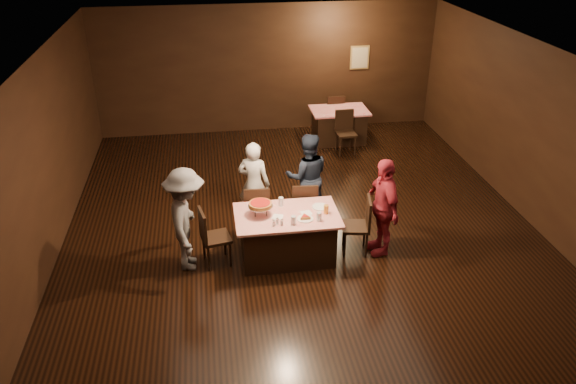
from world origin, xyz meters
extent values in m
plane|color=black|center=(0.00, 0.00, 0.00)|extent=(10.00, 10.00, 0.00)
cube|color=silver|center=(0.00, 0.00, 3.00)|extent=(8.00, 10.00, 0.04)
cube|color=black|center=(0.00, 5.00, 1.50)|extent=(8.00, 0.04, 3.00)
cube|color=black|center=(-4.00, 0.00, 1.50)|extent=(0.04, 10.00, 3.00)
cube|color=black|center=(4.00, 0.00, 1.50)|extent=(0.04, 10.00, 3.00)
cube|color=tan|center=(2.20, 4.97, 1.70)|extent=(0.46, 0.03, 0.56)
cube|color=beige|center=(2.20, 4.95, 1.70)|extent=(0.38, 0.01, 0.48)
cube|color=#A70F0B|center=(-0.38, -0.59, 0.39)|extent=(1.60, 1.00, 0.77)
cube|color=red|center=(1.52, 3.99, 0.39)|extent=(1.30, 0.90, 0.77)
cube|color=black|center=(-0.78, 0.16, 0.47)|extent=(0.43, 0.43, 0.95)
cube|color=black|center=(0.02, 0.16, 0.47)|extent=(0.45, 0.45, 0.95)
cube|color=black|center=(-1.48, -0.59, 0.47)|extent=(0.50, 0.50, 0.95)
cube|color=black|center=(0.72, -0.59, 0.47)|extent=(0.49, 0.49, 0.95)
cube|color=black|center=(1.52, 3.29, 0.47)|extent=(0.44, 0.44, 0.95)
cube|color=black|center=(1.52, 4.59, 0.47)|extent=(0.45, 0.45, 0.95)
imported|color=silver|center=(-0.78, 0.53, 0.76)|extent=(0.65, 0.54, 1.52)
imported|color=#192133|center=(0.16, 0.62, 0.79)|extent=(0.80, 0.64, 1.58)
imported|color=slate|center=(-1.90, -0.61, 0.82)|extent=(0.64, 1.08, 1.64)
imported|color=#AE2739|center=(1.12, -0.64, 0.81)|extent=(0.50, 0.99, 1.62)
cylinder|color=black|center=(-0.78, -0.44, 0.84)|extent=(0.01, 0.01, 0.15)
cylinder|color=black|center=(-0.87, -0.59, 0.84)|extent=(0.01, 0.01, 0.15)
cylinder|color=black|center=(-0.69, -0.59, 0.84)|extent=(0.01, 0.01, 0.15)
cylinder|color=silver|center=(-0.78, -0.54, 0.93)|extent=(0.38, 0.38, 0.01)
cylinder|color=#B27233|center=(-0.78, -0.54, 0.96)|extent=(0.35, 0.35, 0.05)
cylinder|color=#A5140C|center=(-0.78, -0.54, 0.98)|extent=(0.30, 0.30, 0.01)
cylinder|color=white|center=(-0.13, -0.77, 0.78)|extent=(0.25, 0.25, 0.01)
cylinder|color=#B27233|center=(-0.13, -0.77, 0.81)|extent=(0.18, 0.18, 0.04)
cylinder|color=#A5140C|center=(-0.13, -0.77, 0.83)|extent=(0.14, 0.14, 0.01)
cylinder|color=white|center=(0.17, -0.44, 0.78)|extent=(0.25, 0.25, 0.01)
cylinder|color=silver|center=(-0.33, -0.89, 0.84)|extent=(0.08, 0.08, 0.14)
cylinder|color=silver|center=(0.07, -0.84, 0.84)|extent=(0.08, 0.08, 0.14)
cylinder|color=#BF7F26|center=(0.22, -0.64, 0.84)|extent=(0.08, 0.08, 0.14)
cylinder|color=silver|center=(-0.43, -0.29, 0.84)|extent=(0.08, 0.08, 0.14)
cylinder|color=silver|center=(-0.56, -0.84, 0.81)|extent=(0.04, 0.04, 0.08)
cylinder|color=silver|center=(-0.56, -0.84, 0.85)|extent=(0.05, 0.05, 0.02)
cylinder|color=silver|center=(-0.50, -0.89, 0.81)|extent=(0.04, 0.04, 0.08)
cylinder|color=silver|center=(-0.50, -0.89, 0.85)|extent=(0.05, 0.05, 0.02)
cylinder|color=silver|center=(-0.62, -0.89, 0.81)|extent=(0.04, 0.04, 0.08)
cylinder|color=silver|center=(-0.62, -0.89, 0.85)|extent=(0.05, 0.05, 0.02)
cube|color=white|center=(-0.08, -0.59, 0.77)|extent=(0.19, 0.19, 0.01)
cube|color=white|center=(-0.53, -0.64, 0.77)|extent=(0.21, 0.21, 0.01)
camera|label=1|loc=(-1.47, -7.96, 5.06)|focal=35.00mm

